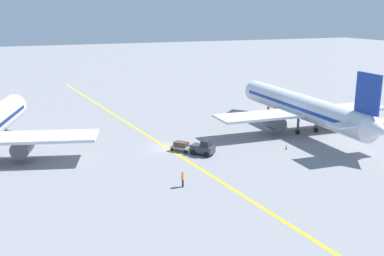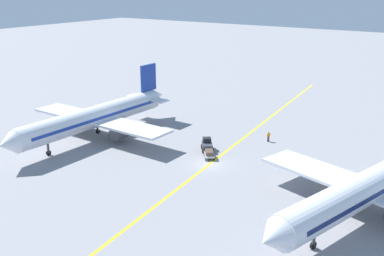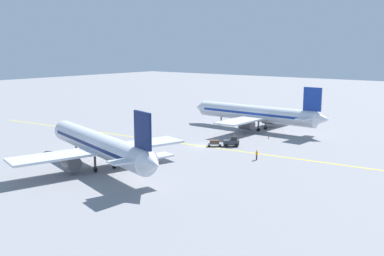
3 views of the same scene
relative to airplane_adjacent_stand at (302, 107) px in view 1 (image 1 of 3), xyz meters
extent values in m
plane|color=gray|center=(-22.03, -0.70, -3.71)|extent=(400.00, 400.00, 0.00)
cube|color=yellow|center=(-22.03, -0.70, -3.71)|extent=(12.11, 119.47, 0.01)
cone|color=silver|center=(-40.23, 18.33, 0.09)|extent=(3.95, 3.25, 3.42)
cylinder|color=#4C4C51|center=(-40.16, 0.42, -1.88)|extent=(3.00, 3.68, 2.20)
cylinder|color=#4C4C51|center=(-42.05, 11.99, -2.31)|extent=(0.36, 0.36, 2.00)
cylinder|color=black|center=(-42.05, 11.99, -3.31)|extent=(0.49, 0.85, 0.80)
cylinder|color=silver|center=(0.01, 0.44, 0.09)|extent=(4.44, 30.09, 3.60)
cone|color=silver|center=(0.47, 16.63, 0.09)|extent=(3.49, 2.50, 3.42)
cone|color=silver|center=(-0.45, -16.05, 0.39)|extent=(3.14, 3.08, 3.06)
cube|color=#193899|center=(0.01, 0.44, 0.24)|extent=(4.40, 27.09, 0.50)
cube|color=silver|center=(-0.02, -0.56, -0.63)|extent=(28.14, 5.99, 0.36)
cylinder|color=#4C4C51|center=(-5.01, -0.42, -1.88)|extent=(2.29, 3.26, 2.20)
cylinder|color=#4C4C51|center=(4.98, -0.70, -1.88)|extent=(2.29, 3.26, 2.20)
cube|color=#193899|center=(-0.38, -13.55, 4.39)|extent=(0.47, 4.01, 5.00)
cube|color=silver|center=(-0.37, -13.05, 0.49)|extent=(9.06, 2.65, 0.24)
cylinder|color=#4C4C51|center=(0.28, 10.04, -2.31)|extent=(0.36, 0.36, 2.00)
cylinder|color=black|center=(0.28, 10.04, -3.31)|extent=(0.30, 0.81, 0.80)
cylinder|color=#4C4C51|center=(-1.64, -1.51, -2.31)|extent=(0.36, 0.36, 2.00)
cylinder|color=black|center=(-1.64, -1.51, -3.31)|extent=(0.30, 0.81, 0.80)
cylinder|color=#4C4C51|center=(1.56, -1.60, -2.31)|extent=(0.36, 0.36, 2.00)
cylinder|color=black|center=(1.56, -1.60, -3.31)|extent=(0.30, 0.81, 0.80)
cube|color=#333842|center=(-18.76, -5.26, -2.91)|extent=(3.03, 3.29, 0.90)
cube|color=black|center=(-18.42, -5.70, -2.11)|extent=(1.68, 1.65, 0.70)
sphere|color=orange|center=(-18.42, -5.70, -1.68)|extent=(0.16, 0.16, 0.16)
cylinder|color=black|center=(-17.57, -5.57, -3.36)|extent=(0.63, 0.71, 0.70)
cylinder|color=black|center=(-18.75, -6.49, -3.36)|extent=(0.63, 0.71, 0.70)
cylinder|color=black|center=(-18.77, -4.03, -3.36)|extent=(0.63, 0.71, 0.70)
cylinder|color=black|center=(-19.95, -4.96, -3.36)|extent=(0.63, 0.71, 0.70)
cube|color=gray|center=(-20.72, -2.74, -3.17)|extent=(2.70, 2.91, 0.20)
cube|color=#4C382D|center=(-20.72, -2.74, -2.77)|extent=(2.00, 2.12, 0.60)
cylinder|color=black|center=(-19.59, -3.17, -3.49)|extent=(0.38, 0.43, 0.44)
cylinder|color=black|center=(-20.58, -3.95, -3.49)|extent=(0.38, 0.43, 0.44)
cylinder|color=black|center=(-20.86, -1.53, -3.49)|extent=(0.38, 0.43, 0.44)
cylinder|color=black|center=(-21.86, -2.30, -3.49)|extent=(0.38, 0.43, 0.44)
cylinder|color=#23232D|center=(-25.04, -14.55, -3.28)|extent=(0.16, 0.16, 0.85)
cylinder|color=#23232D|center=(-24.93, -14.39, -3.28)|extent=(0.16, 0.16, 0.85)
cube|color=orange|center=(-24.98, -14.47, -2.56)|extent=(0.39, 0.42, 0.60)
cylinder|color=orange|center=(-25.12, -14.67, -2.56)|extent=(0.10, 0.10, 0.55)
cylinder|color=orange|center=(-24.84, -14.28, -2.56)|extent=(0.10, 0.10, 0.55)
sphere|color=#9E7051|center=(-24.98, -14.47, -2.14)|extent=(0.22, 0.22, 0.22)
cone|color=orange|center=(-39.64, 9.02, -3.43)|extent=(0.32, 0.32, 0.55)
cone|color=orange|center=(-7.43, -7.26, -3.43)|extent=(0.32, 0.32, 0.55)
camera|label=1|loc=(-40.58, -55.57, 14.15)|focal=42.00mm
camera|label=2|loc=(-53.69, 50.87, 21.66)|focal=42.00mm
camera|label=3|loc=(-90.14, -51.38, 15.07)|focal=42.00mm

